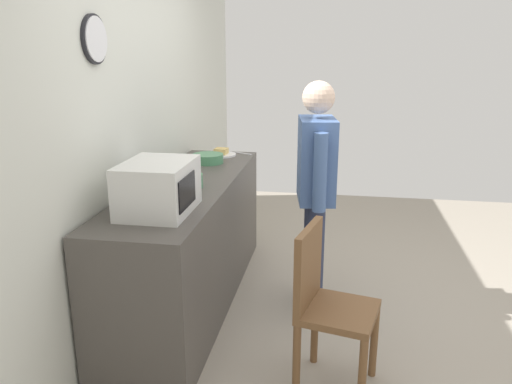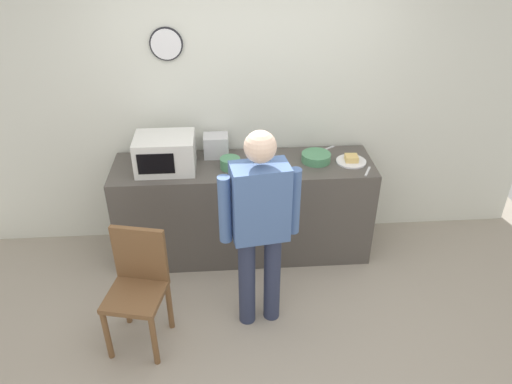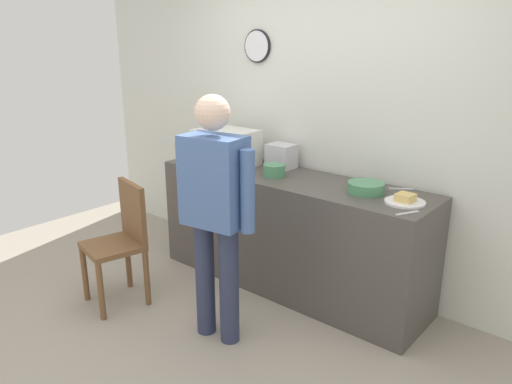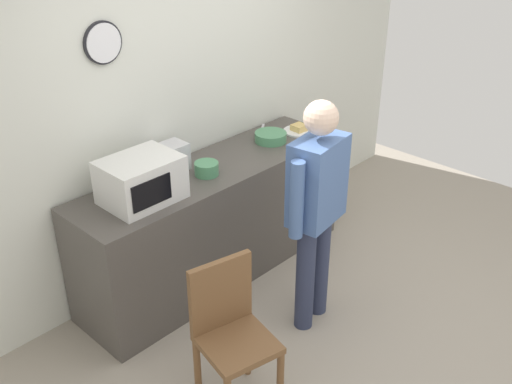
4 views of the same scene
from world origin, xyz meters
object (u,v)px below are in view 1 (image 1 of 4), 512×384
object	(u,v)px
toaster	(150,176)
fork_utensil	(186,158)
sandwich_plate	(221,153)
wooden_chair	(325,301)
salad_bowl	(190,181)
microwave	(158,187)
cereal_bowl	(208,158)
spoon_utensil	(244,154)
person_standing	(316,181)

from	to	relation	value
toaster	fork_utensil	bearing A→B (deg)	3.58
sandwich_plate	wooden_chair	bearing A→B (deg)	-150.74
salad_bowl	wooden_chair	bearing A→B (deg)	-126.37
sandwich_plate	wooden_chair	size ratio (longest dim) A/B	0.28
fork_utensil	wooden_chair	world-z (taller)	same
salad_bowl	fork_utensil	bearing A→B (deg)	18.67
microwave	cereal_bowl	distance (m)	1.31
salad_bowl	fork_utensil	xyz separation A→B (m)	(0.92, 0.31, -0.04)
sandwich_plate	cereal_bowl	world-z (taller)	cereal_bowl
wooden_chair	sandwich_plate	bearing A→B (deg)	29.26
fork_utensil	spoon_utensil	distance (m)	0.53
cereal_bowl	toaster	xyz separation A→B (m)	(-0.88, 0.17, 0.06)
microwave	spoon_utensil	size ratio (longest dim) A/B	2.94
sandwich_plate	spoon_utensil	bearing A→B (deg)	-61.54
microwave	sandwich_plate	size ratio (longest dim) A/B	1.88
toaster	microwave	bearing A→B (deg)	-152.96
sandwich_plate	spoon_utensil	distance (m)	0.21
fork_utensil	person_standing	size ratio (longest dim) A/B	0.10
sandwich_plate	wooden_chair	xyz separation A→B (m)	(-1.78, -1.00, -0.43)
person_standing	wooden_chair	distance (m)	1.01
person_standing	wooden_chair	size ratio (longest dim) A/B	1.76
cereal_bowl	fork_utensil	xyz separation A→B (m)	(0.15, 0.24, -0.03)
fork_utensil	salad_bowl	bearing A→B (deg)	-161.33
microwave	spoon_utensil	distance (m)	1.73
salad_bowl	wooden_chair	size ratio (longest dim) A/B	0.19
cereal_bowl	microwave	bearing A→B (deg)	-177.90
salad_bowl	cereal_bowl	distance (m)	0.77
person_standing	toaster	bearing A→B (deg)	105.72
cereal_bowl	fork_utensil	distance (m)	0.28
cereal_bowl	spoon_utensil	xyz separation A→B (m)	(0.41, -0.23, -0.03)
toaster	person_standing	world-z (taller)	person_standing
toaster	wooden_chair	xyz separation A→B (m)	(-0.59, -1.21, -0.51)
microwave	sandwich_plate	bearing A→B (deg)	0.24
sandwich_plate	fork_utensil	bearing A→B (deg)	119.23
salad_bowl	spoon_utensil	distance (m)	1.18
cereal_bowl	spoon_utensil	world-z (taller)	cereal_bowl
cereal_bowl	person_standing	bearing A→B (deg)	-121.68
microwave	wooden_chair	bearing A→B (deg)	-99.40
salad_bowl	cereal_bowl	size ratio (longest dim) A/B	0.68
cereal_bowl	toaster	size ratio (longest dim) A/B	1.17
cereal_bowl	wooden_chair	bearing A→B (deg)	-144.80
spoon_utensil	fork_utensil	bearing A→B (deg)	118.92
microwave	toaster	xyz separation A→B (m)	(0.43, 0.22, -0.05)
cereal_bowl	person_standing	distance (m)	1.09
salad_bowl	person_standing	distance (m)	0.87
wooden_chair	fork_utensil	bearing A→B (deg)	38.09
cereal_bowl	wooden_chair	size ratio (longest dim) A/B	0.27
toaster	spoon_utensil	bearing A→B (deg)	-17.09
spoon_utensil	sandwich_plate	bearing A→B (deg)	118.46
microwave	toaster	distance (m)	0.48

